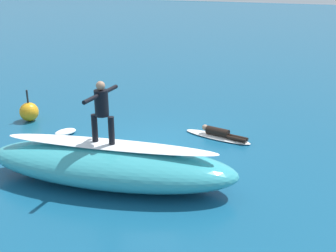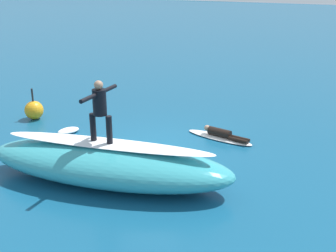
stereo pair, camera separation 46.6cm
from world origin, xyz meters
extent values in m
plane|color=#145175|center=(0.00, 0.00, 0.00)|extent=(120.00, 120.00, 0.00)
ellipsoid|color=teal|center=(0.10, 2.69, 0.56)|extent=(7.28, 3.08, 1.12)
ellipsoid|color=white|center=(0.10, 2.69, 1.16)|extent=(6.04, 1.53, 0.08)
ellipsoid|color=#EAE5C6|center=(0.25, 2.71, 1.16)|extent=(2.27, 0.63, 0.08)
cylinder|color=black|center=(0.51, 2.70, 1.59)|extent=(0.17, 0.17, 0.77)
cylinder|color=black|center=(-0.01, 2.72, 1.59)|extent=(0.17, 0.17, 0.77)
cylinder|color=black|center=(0.25, 2.71, 2.32)|extent=(0.38, 0.38, 0.70)
sphere|color=tan|center=(0.25, 2.71, 2.79)|extent=(0.24, 0.24, 0.24)
cylinder|color=black|center=(0.27, 3.20, 2.57)|extent=(0.13, 0.63, 0.11)
cylinder|color=black|center=(0.23, 2.21, 2.57)|extent=(0.13, 0.63, 0.11)
ellipsoid|color=silver|center=(-1.85, -1.60, 0.04)|extent=(2.56, 1.10, 0.08)
cylinder|color=black|center=(-1.85, -1.60, 0.23)|extent=(0.87, 0.46, 0.29)
sphere|color=tan|center=(-1.36, -1.71, 0.29)|extent=(0.21, 0.21, 0.21)
cylinder|color=black|center=(-2.61, -1.52, 0.15)|extent=(0.70, 0.28, 0.13)
cylinder|color=black|center=(-2.57, -1.35, 0.15)|extent=(0.70, 0.28, 0.13)
sphere|color=orange|center=(5.45, -0.77, 0.36)|extent=(0.73, 0.73, 0.73)
cylinder|color=#262626|center=(5.45, -0.77, 0.98)|extent=(0.07, 0.07, 0.51)
ellipsoid|color=white|center=(3.35, -0.03, 0.08)|extent=(0.82, 0.95, 0.17)
ellipsoid|color=white|center=(0.40, 1.50, 0.07)|extent=(0.97, 0.98, 0.13)
camera|label=1|loc=(-5.14, 12.15, 5.71)|focal=46.04mm
camera|label=2|loc=(-5.57, 11.98, 5.71)|focal=46.04mm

